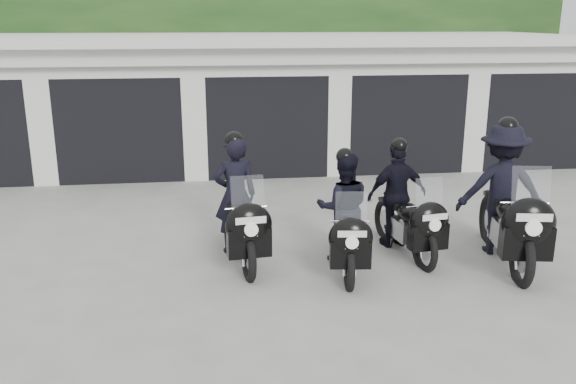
{
  "coord_description": "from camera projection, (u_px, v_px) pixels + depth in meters",
  "views": [
    {
      "loc": [
        -1.23,
        -7.39,
        3.37
      ],
      "look_at": [
        -0.19,
        0.66,
        1.05
      ],
      "focal_mm": 38.0,
      "sensor_mm": 36.0,
      "label": 1
    }
  ],
  "objects": [
    {
      "name": "ground",
      "position": [
        308.0,
        281.0,
        8.13
      ],
      "size": [
        80.0,
        80.0,
        0.0
      ],
      "primitive_type": "plane",
      "color": "gray",
      "rests_on": "ground"
    },
    {
      "name": "garage_block",
      "position": [
        258.0,
        98.0,
        15.42
      ],
      "size": [
        16.4,
        6.8,
        2.96
      ],
      "color": "silver",
      "rests_on": "ground"
    },
    {
      "name": "background_vegetation",
      "position": [
        256.0,
        37.0,
        19.73
      ],
      "size": [
        20.0,
        3.9,
        5.8
      ],
      "color": "#173513",
      "rests_on": "ground"
    },
    {
      "name": "police_bike_a",
      "position": [
        239.0,
        209.0,
        8.68
      ],
      "size": [
        0.79,
        2.15,
        1.88
      ],
      "rotation": [
        0.0,
        0.0,
        0.11
      ],
      "color": "black",
      "rests_on": "ground"
    },
    {
      "name": "police_bike_b",
      "position": [
        344.0,
        216.0,
        8.46
      ],
      "size": [
        0.84,
        1.95,
        1.7
      ],
      "rotation": [
        0.0,
        0.0,
        -0.12
      ],
      "color": "black",
      "rests_on": "ground"
    },
    {
      "name": "police_bike_c",
      "position": [
        402.0,
        203.0,
        9.04
      ],
      "size": [
        1.01,
        1.98,
        1.73
      ],
      "rotation": [
        0.0,
        0.0,
        0.15
      ],
      "color": "black",
      "rests_on": "ground"
    },
    {
      "name": "police_bike_d",
      "position": [
        505.0,
        198.0,
        8.72
      ],
      "size": [
        1.35,
        2.39,
        2.09
      ],
      "rotation": [
        0.0,
        0.0,
        -0.18
      ],
      "color": "black",
      "rests_on": "ground"
    }
  ]
}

